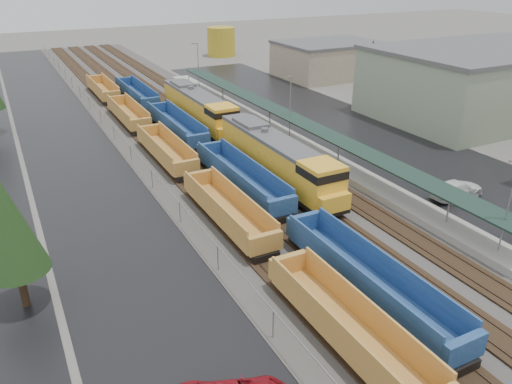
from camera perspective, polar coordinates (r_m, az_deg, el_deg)
ballast_strip at (r=66.44m, az=-7.80°, el=7.04°), size 20.00×160.00×0.08m
trackbed at (r=66.40m, az=-7.81°, el=7.14°), size 14.60×160.00×0.22m
west_parking_lot at (r=63.35m, az=-20.66°, el=4.74°), size 10.00×160.00×0.02m
east_commuter_lot at (r=66.88m, az=10.87°, el=6.92°), size 16.00×100.00×0.02m
station_platform at (r=61.46m, az=3.83°, el=6.43°), size 3.00×80.00×8.00m
chainlink_fence at (r=62.15m, az=-15.67°, el=6.62°), size 0.08×160.04×2.02m
industrial_buildings at (r=75.98m, az=24.60°, el=10.59°), size 32.52×75.30×9.50m
distant_hills at (r=221.43m, az=-10.58°, el=19.16°), size 301.00×140.00×25.20m
tree_west_near at (r=33.04m, az=-26.48°, el=-3.43°), size 3.96×3.96×9.00m
tree_east at (r=76.92m, az=13.04°, el=14.01°), size 4.40×4.40×10.00m
locomotive_lead at (r=48.85m, az=2.57°, el=3.77°), size 3.18×20.96×4.74m
locomotive_trail at (r=66.97m, az=-6.49°, el=9.46°), size 3.18×20.96×4.74m
well_string_yellow at (r=41.50m, az=-3.26°, el=-2.20°), size 2.75×112.24×2.44m
well_string_blue at (r=40.20m, az=4.16°, el=-3.11°), size 2.84×110.94×2.52m
storage_tank at (r=121.70m, az=-3.99°, el=16.77°), size 6.49×6.49×6.49m
parked_car_east_c at (r=49.95m, az=21.96°, el=0.28°), size 2.48×5.65×1.62m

